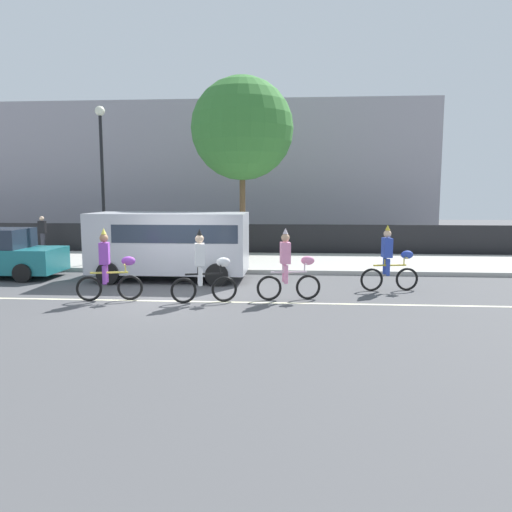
{
  "coord_description": "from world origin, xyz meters",
  "views": [
    {
      "loc": [
        3.46,
        -13.11,
        2.84
      ],
      "look_at": [
        2.36,
        1.2,
        1.0
      ],
      "focal_mm": 35.0,
      "sensor_mm": 36.0,
      "label": 1
    }
  ],
  "objects_px": {
    "street_lamp_post": "(102,161)",
    "pedestrian_onlooker": "(43,233)",
    "parked_van_silver": "(172,241)",
    "parade_cyclist_pink": "(289,269)",
    "parade_cyclist_purple": "(110,269)",
    "parade_cyclist_zebra": "(204,270)",
    "parade_cyclist_cobalt": "(390,262)"
  },
  "relations": [
    {
      "from": "parade_cyclist_zebra",
      "to": "street_lamp_post",
      "type": "height_order",
      "value": "street_lamp_post"
    },
    {
      "from": "street_lamp_post",
      "to": "pedestrian_onlooker",
      "type": "distance_m",
      "value": 5.95
    },
    {
      "from": "parade_cyclist_purple",
      "to": "parade_cyclist_pink",
      "type": "height_order",
      "value": "same"
    },
    {
      "from": "parade_cyclist_cobalt",
      "to": "parade_cyclist_purple",
      "type": "bearing_deg",
      "value": -165.89
    },
    {
      "from": "street_lamp_post",
      "to": "parade_cyclist_cobalt",
      "type": "bearing_deg",
      "value": -21.99
    },
    {
      "from": "street_lamp_post",
      "to": "parade_cyclist_zebra",
      "type": "bearing_deg",
      "value": -50.47
    },
    {
      "from": "parade_cyclist_cobalt",
      "to": "pedestrian_onlooker",
      "type": "height_order",
      "value": "parade_cyclist_cobalt"
    },
    {
      "from": "parade_cyclist_purple",
      "to": "parked_van_silver",
      "type": "relative_size",
      "value": 0.38
    },
    {
      "from": "parked_van_silver",
      "to": "parade_cyclist_purple",
      "type": "bearing_deg",
      "value": -104.69
    },
    {
      "from": "parade_cyclist_cobalt",
      "to": "pedestrian_onlooker",
      "type": "xyz_separation_m",
      "value": [
        -14.11,
        7.17,
        0.17
      ]
    },
    {
      "from": "parade_cyclist_zebra",
      "to": "parked_van_silver",
      "type": "bearing_deg",
      "value": 116.82
    },
    {
      "from": "street_lamp_post",
      "to": "pedestrian_onlooker",
      "type": "relative_size",
      "value": 3.62
    },
    {
      "from": "parade_cyclist_zebra",
      "to": "pedestrian_onlooker",
      "type": "height_order",
      "value": "parade_cyclist_zebra"
    },
    {
      "from": "parade_cyclist_purple",
      "to": "parade_cyclist_zebra",
      "type": "height_order",
      "value": "same"
    },
    {
      "from": "parade_cyclist_pink",
      "to": "parked_van_silver",
      "type": "distance_m",
      "value": 4.78
    },
    {
      "from": "parade_cyclist_zebra",
      "to": "parade_cyclist_cobalt",
      "type": "relative_size",
      "value": 1.0
    },
    {
      "from": "parade_cyclist_zebra",
      "to": "parade_cyclist_cobalt",
      "type": "height_order",
      "value": "same"
    },
    {
      "from": "parade_cyclist_cobalt",
      "to": "street_lamp_post",
      "type": "bearing_deg",
      "value": 158.01
    },
    {
      "from": "parked_van_silver",
      "to": "parade_cyclist_pink",
      "type": "bearing_deg",
      "value": -36.18
    },
    {
      "from": "parade_cyclist_pink",
      "to": "street_lamp_post",
      "type": "height_order",
      "value": "street_lamp_post"
    },
    {
      "from": "street_lamp_post",
      "to": "pedestrian_onlooker",
      "type": "bearing_deg",
      "value": 142.65
    },
    {
      "from": "parked_van_silver",
      "to": "street_lamp_post",
      "type": "relative_size",
      "value": 0.85
    },
    {
      "from": "pedestrian_onlooker",
      "to": "parade_cyclist_pink",
      "type": "bearing_deg",
      "value": -37.58
    },
    {
      "from": "parade_cyclist_purple",
      "to": "parade_cyclist_zebra",
      "type": "relative_size",
      "value": 1.0
    },
    {
      "from": "pedestrian_onlooker",
      "to": "parade_cyclist_purple",
      "type": "bearing_deg",
      "value": -54.31
    },
    {
      "from": "street_lamp_post",
      "to": "parade_cyclist_purple",
      "type": "bearing_deg",
      "value": -67.88
    },
    {
      "from": "parade_cyclist_zebra",
      "to": "parked_van_silver",
      "type": "xyz_separation_m",
      "value": [
        -1.66,
        3.29,
        0.44
      ]
    },
    {
      "from": "street_lamp_post",
      "to": "parked_van_silver",
      "type": "bearing_deg",
      "value": -39.43
    },
    {
      "from": "parade_cyclist_pink",
      "to": "pedestrian_onlooker",
      "type": "distance_m",
      "value": 14.15
    },
    {
      "from": "parade_cyclist_purple",
      "to": "street_lamp_post",
      "type": "relative_size",
      "value": 0.33
    },
    {
      "from": "parade_cyclist_cobalt",
      "to": "street_lamp_post",
      "type": "height_order",
      "value": "street_lamp_post"
    },
    {
      "from": "parade_cyclist_purple",
      "to": "street_lamp_post",
      "type": "bearing_deg",
      "value": 112.12
    }
  ]
}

